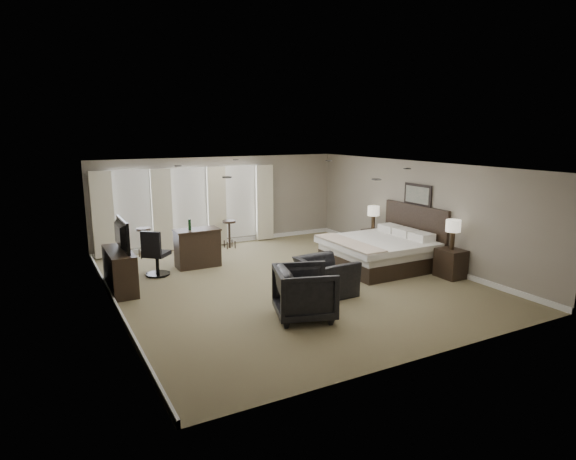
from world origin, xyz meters
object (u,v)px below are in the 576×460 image
tv (118,247)px  armchair_far (305,290)px  lamp_near (453,235)px  dresser (120,271)px  nightstand_far (372,240)px  bar_stool_left (144,243)px  armchair_near (326,270)px  bar_counter (198,248)px  nightstand_near (451,263)px  bar_stool_right (229,234)px  bed (381,238)px  desk_chair (157,253)px  lamp_far (373,218)px

tv → armchair_far: (2.69, -3.20, -0.43)m
lamp_near → dresser: size_ratio=0.46×
nightstand_far → lamp_near: size_ratio=0.86×
armchair_far → bar_stool_left: (-1.65, 5.72, -0.12)m
armchair_near → bar_counter: size_ratio=1.03×
nightstand_near → armchair_near: size_ratio=0.58×
bar_counter → armchair_near: bearing=-61.8°
nightstand_near → bar_stool_right: bearing=124.3°
armchair_near → bed: bearing=-67.0°
nightstand_far → lamp_near: 2.99m
dresser → bar_stool_left: dresser is taller
lamp_near → tv: (-6.92, 2.66, -0.06)m
nightstand_near → bar_counter: 6.11m
dresser → desk_chair: (0.95, 0.71, 0.12)m
nightstand_near → armchair_near: armchair_near is taller
bar_stool_left → bar_stool_right: (2.41, -0.08, 0.00)m
bar_stool_left → bar_stool_right: 2.41m
nightstand_far → lamp_far: bearing=0.0°
armchair_far → bar_stool_left: size_ratio=1.30×
nightstand_near → armchair_far: (-4.23, -0.54, 0.19)m
lamp_near → armchair_far: (-4.23, -0.54, -0.49)m
bed → armchair_near: bearing=-155.8°
lamp_near → lamp_far: (0.00, 2.90, -0.08)m
dresser → desk_chair: desk_chair is taller
bed → bar_stool_left: bearing=143.2°
dresser → nightstand_far: bearing=2.0°
nightstand_far → tv: tv is taller
armchair_far → lamp_near: bearing=-65.2°
lamp_near → dresser: 7.44m
dresser → desk_chair: size_ratio=1.36×
bar_counter → dresser: bearing=-153.9°
lamp_near → desk_chair: size_ratio=0.62×
lamp_far → desk_chair: bearing=175.5°
dresser → bar_counter: (2.03, 0.99, 0.04)m
lamp_near → bar_stool_right: size_ratio=0.85×
tv → armchair_near: bearing=-120.7°
nightstand_near → lamp_far: size_ratio=0.98×
nightstand_far → lamp_far: size_ratio=0.87×
nightstand_far → bar_counter: 4.95m
armchair_near → nightstand_near: bearing=-98.9°
nightstand_far → dresser: (-6.92, -0.24, 0.14)m
dresser → nightstand_near: bearing=-21.0°
nightstand_near → dresser: dresser is taller
nightstand_far → armchair_far: size_ratio=0.56×
lamp_near → bar_stool_right: 6.20m
tv → bar_stool_left: 2.78m
desk_chair → nightstand_near: bearing=-167.0°
lamp_far → bar_stool_right: (-3.47, 2.20, -0.53)m
bar_stool_left → tv: bearing=-112.3°
nightstand_near → lamp_near: lamp_near is taller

